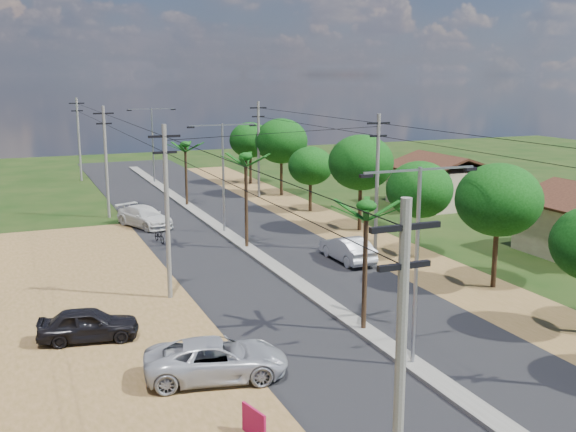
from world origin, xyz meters
name	(u,v)px	position (x,y,z in m)	size (l,w,h in m)	color
ground	(412,366)	(0.00, 0.00, 0.00)	(160.00, 160.00, 0.00)	black
road	(274,268)	(0.00, 15.00, 0.02)	(12.00, 110.00, 0.04)	black
median	(257,255)	(0.00, 18.00, 0.09)	(1.00, 90.00, 0.18)	#605E56
dirt_lot_west	(4,350)	(-15.00, 8.00, 0.02)	(18.00, 46.00, 0.04)	brown
dirt_shoulder_east	(396,254)	(8.50, 15.00, 0.01)	(5.00, 90.00, 0.03)	brown
house_east_far	(441,179)	(21.00, 28.00, 2.39)	(7.60, 7.50, 4.60)	#9B8369
tree_east_c	(499,200)	(9.70, 7.00, 4.86)	(4.60, 4.60, 6.83)	black
tree_east_d	(419,190)	(9.40, 14.00, 4.34)	(4.20, 4.20, 6.13)	black
tree_east_e	(361,163)	(9.60, 22.00, 5.09)	(4.80, 4.80, 7.14)	black
tree_east_f	(310,166)	(9.20, 30.00, 3.89)	(3.80, 3.80, 5.52)	black
tree_east_g	(281,141)	(9.80, 38.00, 5.24)	(5.00, 5.00, 7.38)	black
tree_east_h	(250,140)	(9.50, 46.00, 4.64)	(4.40, 4.40, 6.52)	black
palm_median_near	(366,212)	(0.00, 4.00, 5.54)	(2.00, 2.00, 6.15)	black
palm_median_mid	(246,161)	(0.00, 20.00, 5.90)	(2.00, 2.00, 6.55)	black
palm_median_far	(185,147)	(0.00, 36.00, 5.26)	(2.00, 2.00, 5.85)	black
streetlight_near	(417,250)	(0.00, 0.00, 4.79)	(5.10, 0.18, 8.00)	gray
streetlight_mid	(223,168)	(0.00, 25.00, 4.79)	(5.10, 0.18, 8.00)	gray
streetlight_far	(153,139)	(0.00, 50.00, 4.79)	(5.10, 0.18, 8.00)	gray
utility_pole_w_a	(399,396)	(-7.00, -10.00, 4.76)	(1.60, 0.24, 9.00)	#605E56
utility_pole_w_b	(167,209)	(-7.00, 12.00, 4.76)	(1.60, 0.24, 9.00)	#605E56
utility_pole_w_c	(106,159)	(-7.00, 34.00, 4.76)	(1.60, 0.24, 9.00)	#605E56
utility_pole_w_d	(79,137)	(-7.00, 55.00, 4.76)	(1.60, 0.24, 9.00)	#605E56
utility_pole_e_b	(377,180)	(7.50, 16.00, 4.76)	(1.60, 0.24, 9.00)	#605E56
utility_pole_e_c	(259,147)	(7.50, 38.00, 4.76)	(1.60, 0.24, 9.00)	#605E56
car_silver_mid	(347,249)	(4.75, 14.69, 0.78)	(1.65, 4.75, 1.56)	#ACAFB5
car_white_far	(145,217)	(-5.00, 29.23, 0.78)	(2.18, 5.35, 1.55)	silver
car_parked_silver	(217,360)	(-7.50, 1.94, 0.76)	(2.52, 5.46, 1.52)	#ACAFB5
car_parked_dark	(88,325)	(-11.57, 7.70, 0.73)	(1.72, 4.27, 1.46)	black
moto_rider_west_a	(160,236)	(-5.00, 23.93, 0.46)	(0.61, 1.76, 0.93)	black
moto_rider_west_b	(152,216)	(-4.12, 31.03, 0.48)	(0.45, 1.60, 0.96)	black
roadside_sign	(254,423)	(-7.66, -2.67, 0.51)	(0.39, 1.22, 1.03)	maroon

